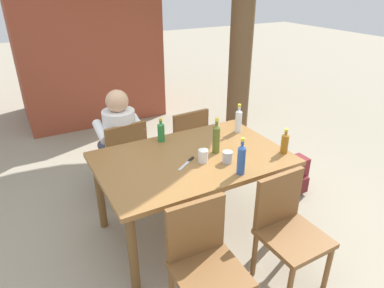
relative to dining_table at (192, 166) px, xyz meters
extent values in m
plane|color=gray|center=(0.00, 0.00, -0.68)|extent=(24.00, 24.00, 0.00)
cube|color=olive|center=(0.00, 0.00, 0.07)|extent=(1.59, 1.04, 0.04)
cylinder|color=brown|center=(-0.72, -0.44, -0.32)|extent=(0.07, 0.07, 0.73)
cylinder|color=brown|center=(0.72, -0.44, -0.32)|extent=(0.07, 0.07, 0.73)
cylinder|color=brown|center=(-0.72, 0.44, -0.32)|extent=(0.07, 0.07, 0.73)
cylinder|color=brown|center=(0.72, 0.44, -0.32)|extent=(0.07, 0.07, 0.73)
cube|color=brown|center=(-0.36, 0.90, -0.25)|extent=(0.47, 0.47, 0.04)
cube|color=brown|center=(-0.34, 0.70, -0.02)|extent=(0.42, 0.07, 0.42)
cylinder|color=brown|center=(-0.18, 1.10, -0.48)|extent=(0.04, 0.04, 0.41)
cylinder|color=brown|center=(-0.56, 1.08, -0.48)|extent=(0.04, 0.04, 0.41)
cylinder|color=brown|center=(-0.15, 0.72, -0.48)|extent=(0.04, 0.04, 0.41)
cylinder|color=brown|center=(-0.53, 0.70, -0.48)|extent=(0.04, 0.04, 0.41)
cube|color=brown|center=(0.36, 0.90, -0.25)|extent=(0.46, 0.46, 0.04)
cube|color=brown|center=(0.37, 0.70, -0.02)|extent=(0.42, 0.06, 0.42)
cylinder|color=brown|center=(0.54, 1.10, -0.48)|extent=(0.04, 0.04, 0.41)
cylinder|color=brown|center=(0.16, 1.08, -0.48)|extent=(0.04, 0.04, 0.41)
cylinder|color=brown|center=(0.56, 0.72, -0.48)|extent=(0.04, 0.04, 0.41)
cylinder|color=brown|center=(0.18, 0.70, -0.48)|extent=(0.04, 0.04, 0.41)
cube|color=brown|center=(-0.36, -0.90, -0.25)|extent=(0.45, 0.45, 0.04)
cube|color=brown|center=(-0.35, -0.70, -0.02)|extent=(0.42, 0.05, 0.42)
cylinder|color=brown|center=(-0.16, -0.72, -0.48)|extent=(0.04, 0.04, 0.41)
cube|color=brown|center=(0.36, -0.90, -0.25)|extent=(0.45, 0.45, 0.04)
cube|color=brown|center=(0.35, -0.70, -0.02)|extent=(0.42, 0.05, 0.42)
cylinder|color=brown|center=(0.55, -1.09, -0.48)|extent=(0.04, 0.04, 0.41)
cylinder|color=brown|center=(0.16, -0.71, -0.48)|extent=(0.04, 0.04, 0.41)
cylinder|color=brown|center=(0.54, -0.71, -0.48)|extent=(0.04, 0.04, 0.41)
cylinder|color=white|center=(-0.36, 0.85, 0.03)|extent=(0.32, 0.32, 0.52)
sphere|color=tan|center=(-0.36, 0.85, 0.39)|extent=(0.22, 0.22, 0.22)
cylinder|color=#383847|center=(-0.27, 1.05, -0.23)|extent=(0.14, 0.40, 0.14)
cylinder|color=#383847|center=(-0.27, 1.25, -0.46)|extent=(0.11, 0.11, 0.45)
cylinder|color=white|center=(-0.17, 0.85, 0.11)|extent=(0.09, 0.31, 0.16)
cylinder|color=#383847|center=(-0.45, 1.05, -0.23)|extent=(0.14, 0.40, 0.14)
cylinder|color=#383847|center=(-0.45, 1.25, -0.46)|extent=(0.11, 0.11, 0.45)
cylinder|color=white|center=(-0.55, 0.85, 0.11)|extent=(0.09, 0.31, 0.16)
cylinder|color=white|center=(0.64, 0.24, 0.19)|extent=(0.06, 0.06, 0.20)
cone|color=white|center=(0.64, 0.24, 0.31)|extent=(0.06, 0.06, 0.03)
cylinder|color=white|center=(0.64, 0.24, 0.34)|extent=(0.03, 0.03, 0.03)
cylinder|color=yellow|center=(0.64, 0.24, 0.36)|extent=(0.03, 0.03, 0.02)
cylinder|color=#287A38|center=(-0.10, 0.41, 0.17)|extent=(0.06, 0.06, 0.16)
cone|color=#287A38|center=(-0.10, 0.41, 0.26)|extent=(0.06, 0.06, 0.02)
cylinder|color=#287A38|center=(-0.10, 0.41, 0.28)|extent=(0.03, 0.03, 0.02)
cylinder|color=yellow|center=(-0.10, 0.41, 0.30)|extent=(0.03, 0.03, 0.02)
cylinder|color=#996019|center=(0.73, -0.31, 0.17)|extent=(0.06, 0.06, 0.16)
cone|color=#996019|center=(0.73, -0.31, 0.26)|extent=(0.06, 0.06, 0.02)
cylinder|color=#996019|center=(0.73, -0.31, 0.28)|extent=(0.03, 0.03, 0.02)
cylinder|color=yellow|center=(0.73, -0.31, 0.30)|extent=(0.03, 0.03, 0.02)
cylinder|color=#566623|center=(0.22, -0.03, 0.20)|extent=(0.06, 0.06, 0.23)
cone|color=#566623|center=(0.22, -0.03, 0.33)|extent=(0.06, 0.06, 0.03)
cylinder|color=#566623|center=(0.22, -0.03, 0.36)|extent=(0.03, 0.03, 0.03)
cylinder|color=yellow|center=(0.22, -0.03, 0.39)|extent=(0.03, 0.03, 0.03)
cylinder|color=#2D56A3|center=(0.20, -0.42, 0.20)|extent=(0.06, 0.06, 0.22)
cone|color=#2D56A3|center=(0.20, -0.42, 0.32)|extent=(0.06, 0.06, 0.03)
cylinder|color=#2D56A3|center=(0.20, -0.42, 0.35)|extent=(0.03, 0.03, 0.03)
cylinder|color=yellow|center=(0.20, -0.42, 0.38)|extent=(0.03, 0.03, 0.02)
cylinder|color=white|center=(0.04, -0.12, 0.14)|extent=(0.08, 0.08, 0.11)
cylinder|color=#B2B7BC|center=(0.21, -0.22, 0.14)|extent=(0.08, 0.08, 0.10)
cube|color=silver|center=(-0.13, -0.10, 0.09)|extent=(0.16, 0.12, 0.01)
cube|color=black|center=(-0.03, -0.04, 0.09)|extent=(0.08, 0.06, 0.01)
cube|color=maroon|center=(1.26, 0.04, -0.48)|extent=(0.30, 0.18, 0.40)
cube|color=maroon|center=(1.26, -0.08, -0.55)|extent=(0.21, 0.06, 0.18)
cylinder|color=brown|center=(1.82, 1.86, 0.91)|extent=(0.33, 0.33, 3.18)
cube|color=brown|center=(-0.03, 3.59, 0.44)|extent=(2.12, 1.49, 2.25)
camera|label=1|loc=(-1.23, -2.26, 1.47)|focal=32.23mm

